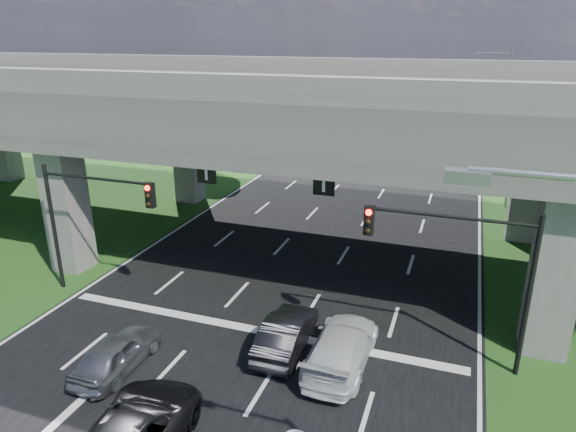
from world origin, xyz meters
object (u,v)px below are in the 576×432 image
Objects in this scene: signal_right at (465,258)px; streetlight_beyond at (502,96)px; signal_left at (89,209)px; streetlight_far at (511,122)px; car_silver at (116,353)px; car_dark at (286,333)px; car_white at (341,347)px.

streetlight_beyond reaches higher than signal_right.
signal_right is 1.00× the size of signal_left.
signal_right is 0.60× the size of streetlight_far.
streetlight_far reaches higher than signal_left.
car_dark is at bearing -150.03° from car_silver.
car_dark is (-8.30, -21.33, -5.12)m from streetlight_far.
streetlight_far is at bearing -90.00° from streetlight_beyond.
signal_right reaches higher than car_dark.
streetlight_far is 1.99× the size of car_white.
streetlight_beyond reaches higher than car_silver.
streetlight_far is at bearing 83.53° from signal_right.
signal_left is 0.60× the size of streetlight_far.
signal_left is at bearing -47.20° from car_silver.
car_silver is at bearing -108.52° from streetlight_beyond.
car_white is at bearing -7.30° from signal_left.
car_white is at bearing -158.41° from signal_right.
car_white is at bearing -105.79° from streetlight_far.
car_white is (-6.10, -21.57, -5.09)m from streetlight_far.
signal_left is 40.30m from streetlight_beyond.
streetlight_far is (2.27, 20.06, 1.66)m from signal_right.
signal_right reaches higher than car_white.
streetlight_beyond reaches higher than car_white.
streetlight_far is (17.92, 20.06, 1.66)m from signal_left.
signal_right is 1.41× the size of car_dark.
streetlight_beyond is 1.99× the size of car_white.
car_dark is at bearing -102.53° from streetlight_beyond.
signal_right is at bearing 0.00° from signal_left.
signal_left is at bearing -6.90° from car_white.
streetlight_beyond is 43.06m from car_silver.
car_white is (2.20, -0.24, 0.03)m from car_dark.
signal_left is 1.41× the size of car_dark.
car_silver is 8.04m from car_white.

